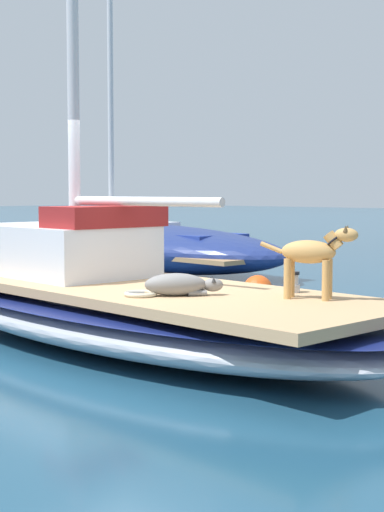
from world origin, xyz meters
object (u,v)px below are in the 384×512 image
object	(u,v)px
deck_winch	(292,283)
dog_tan	(313,255)
sailboat_main	(123,312)
coiled_rope	(141,294)
dog_grey	(179,285)
mooring_buoy	(258,290)
moored_boat_starboard_side	(136,245)

from	to	relation	value
deck_winch	dog_tan	bearing A→B (deg)	-125.23
sailboat_main	coiled_rope	bearing A→B (deg)	-126.51
sailboat_main	dog_grey	distance (m)	1.33
sailboat_main	dog_tan	distance (m)	2.44
dog_tan	mooring_buoy	bearing A→B (deg)	42.07
coiled_rope	moored_boat_starboard_side	bearing A→B (deg)	44.05
mooring_buoy	dog_grey	bearing A→B (deg)	-156.06
sailboat_main	moored_boat_starboard_side	size ratio (longest dim) A/B	0.91
dog_grey	mooring_buoy	distance (m)	4.05
dog_grey	moored_boat_starboard_side	distance (m)	8.85
sailboat_main	deck_winch	world-z (taller)	deck_winch
dog_grey	moored_boat_starboard_side	size ratio (longest dim) A/B	0.09
mooring_buoy	deck_winch	bearing A→B (deg)	-139.71
sailboat_main	moored_boat_starboard_side	distance (m)	7.72
dog_tan	moored_boat_starboard_side	xyz separation A→B (m)	(5.48, 7.54, -0.55)
deck_winch	mooring_buoy	bearing A→B (deg)	40.29
sailboat_main	dog_grey	bearing A→B (deg)	-109.39
dog_grey	deck_winch	size ratio (longest dim) A/B	3.56
dog_tan	dog_grey	bearing A→B (deg)	118.57
moored_boat_starboard_side	mooring_buoy	bearing A→B (deg)	-116.85
sailboat_main	dog_tan	world-z (taller)	dog_tan
sailboat_main	mooring_buoy	size ratio (longest dim) A/B	17.01
dog_grey	mooring_buoy	xyz separation A→B (m)	(3.67, 1.63, -0.55)
dog_grey	sailboat_main	bearing A→B (deg)	70.61
sailboat_main	deck_winch	size ratio (longest dim) A/B	35.65
dog_tan	deck_winch	distance (m)	0.60
dog_tan	moored_boat_starboard_side	world-z (taller)	moored_boat_starboard_side
deck_winch	coiled_rope	world-z (taller)	deck_winch
deck_winch	coiled_rope	distance (m)	1.53
sailboat_main	deck_winch	xyz separation A→B (m)	(0.49, -1.89, 0.42)
coiled_rope	mooring_buoy	world-z (taller)	coiled_rope
coiled_rope	mooring_buoy	xyz separation A→B (m)	(3.93, 1.36, -0.46)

